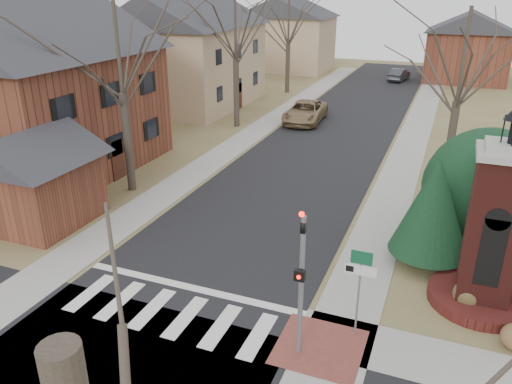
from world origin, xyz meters
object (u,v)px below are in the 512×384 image
at_px(traffic_signal_pole, 301,273).
at_px(pickup_truck, 305,112).
at_px(brick_gate_monument, 490,243).
at_px(sign_post, 360,276).
at_px(distant_car, 399,75).

relative_size(traffic_signal_pole, pickup_truck, 0.82).
bearing_deg(pickup_truck, traffic_signal_pole, -77.13).
relative_size(traffic_signal_pole, brick_gate_monument, 0.69).
distance_m(sign_post, brick_gate_monument, 4.55).
bearing_deg(traffic_signal_pole, sign_post, 47.57).
distance_m(brick_gate_monument, pickup_truck, 23.16).
bearing_deg(distant_car, pickup_truck, 87.38).
bearing_deg(sign_post, brick_gate_monument, 41.42).
bearing_deg(distant_car, traffic_signal_pole, 102.94).
relative_size(brick_gate_monument, distant_car, 1.65).
bearing_deg(pickup_truck, brick_gate_monument, -62.74).
relative_size(sign_post, distant_car, 0.70).
xyz_separation_m(sign_post, distant_car, (-3.99, 43.12, -1.30)).
distance_m(traffic_signal_pole, pickup_truck, 25.40).
bearing_deg(traffic_signal_pole, brick_gate_monument, 43.24).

